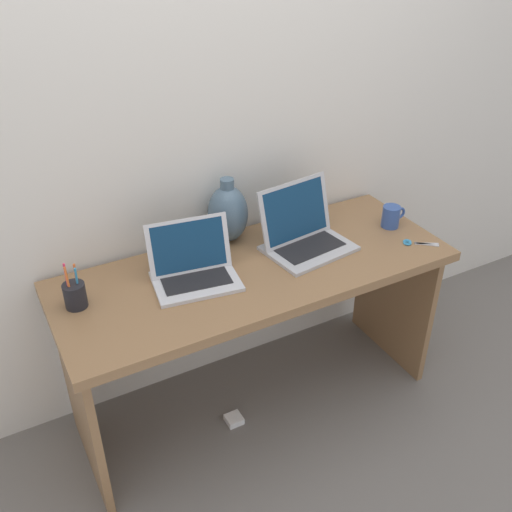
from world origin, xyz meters
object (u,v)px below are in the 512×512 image
object	(u,v)px
coffee_mug	(391,216)
pen_cup	(75,295)
laptop_right	(302,231)
green_vase	(228,213)
laptop_left	(193,265)
power_brick	(234,419)
scissors	(414,243)

from	to	relation	value
coffee_mug	pen_cup	distance (m)	1.36
laptop_right	green_vase	xyz separation A→B (m)	(-0.25, 0.19, 0.06)
laptop_left	power_brick	bearing A→B (deg)	-48.96
green_vase	power_brick	world-z (taller)	green_vase
scissors	power_brick	distance (m)	1.09
coffee_mug	pen_cup	world-z (taller)	pen_cup
green_vase	scissors	world-z (taller)	green_vase
pen_cup	power_brick	xyz separation A→B (m)	(0.53, -0.15, -0.77)
laptop_right	scissors	size ratio (longest dim) A/B	2.83
laptop_right	green_vase	bearing A→B (deg)	142.21
laptop_right	pen_cup	size ratio (longest dim) A/B	2.07
pen_cup	laptop_left	bearing A→B (deg)	-4.18
coffee_mug	power_brick	xyz separation A→B (m)	(-0.82, -0.07, -0.77)
laptop_right	power_brick	distance (m)	0.89
laptop_left	green_vase	bearing A→B (deg)	38.76
laptop_left	scissors	distance (m)	0.94
laptop_left	laptop_right	distance (m)	0.49
scissors	coffee_mug	bearing A→B (deg)	87.10
scissors	laptop_right	bearing A→B (deg)	153.16
scissors	power_brick	world-z (taller)	scissors
coffee_mug	pen_cup	size ratio (longest dim) A/B	0.64
laptop_left	laptop_right	bearing A→B (deg)	0.82
scissors	power_brick	xyz separation A→B (m)	(-0.81, 0.09, -0.72)
green_vase	coffee_mug	distance (m)	0.72
green_vase	coffee_mug	xyz separation A→B (m)	(0.68, -0.24, -0.08)
scissors	power_brick	size ratio (longest dim) A/B	1.89
laptop_right	scissors	bearing A→B (deg)	-26.84
scissors	power_brick	bearing A→B (deg)	173.54
pen_cup	green_vase	bearing A→B (deg)	13.67
green_vase	power_brick	distance (m)	0.91
laptop_right	pen_cup	bearing A→B (deg)	178.47
pen_cup	scissors	size ratio (longest dim) A/B	1.37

